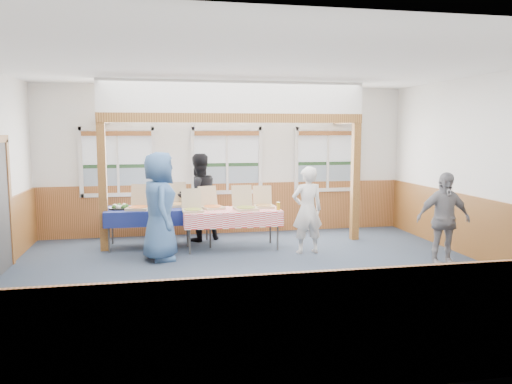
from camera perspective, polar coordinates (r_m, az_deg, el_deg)
floor at (r=7.79m, az=0.29°, el=-9.76°), size 8.00×8.00×0.00m
ceiling at (r=7.52m, az=0.31°, el=14.28°), size 8.00×8.00×0.00m
wall_back at (r=10.93m, az=-3.37°, el=3.62°), size 8.00×0.00×8.00m
wall_front at (r=4.14m, az=10.00°, el=-2.15°), size 8.00×0.00×8.00m
wall_right at (r=9.16m, az=25.65°, el=2.27°), size 0.00×8.00×8.00m
wainscot_back at (r=11.02m, az=-3.31°, el=-1.85°), size 7.98×0.05×1.10m
wainscot_front at (r=4.45m, az=9.58°, el=-15.57°), size 7.98×0.05×1.10m
wainscot_right at (r=9.28m, az=25.18°, el=-4.20°), size 0.05×6.98×1.10m
window_left at (r=10.81m, az=-15.53°, el=3.75°), size 1.56×0.10×1.46m
window_mid at (r=10.88m, az=-3.34°, el=4.02°), size 1.56×0.10×1.46m
window_right at (r=11.43m, az=8.19°, el=4.10°), size 1.56×0.10×1.46m
post_left at (r=9.72m, az=-17.11°, el=0.52°), size 0.15×0.15×2.40m
post_right at (r=10.46m, az=11.28°, el=1.13°), size 0.15×0.15×2.40m
cross_beam at (r=9.73m, az=-2.43°, el=8.44°), size 5.15×0.18×0.18m
table_left at (r=9.90m, az=-10.92°, el=-2.07°), size 2.24×1.53×0.76m
table_right at (r=9.52m, az=-2.78°, el=-2.34°), size 1.97×1.23×0.76m
pizza_box_a at (r=9.78m, az=-13.21°, el=-1.53°), size 0.53×0.60×0.46m
pizza_box_b at (r=10.05m, az=-8.96°, el=-1.21°), size 0.46×0.54×0.45m
pizza_box_c at (r=9.33m, az=-7.27°, el=-1.84°), size 0.39×0.47×0.41m
pizza_box_d at (r=9.65m, az=-5.09°, el=-1.51°), size 0.50×0.56×0.42m
pizza_box_e at (r=9.47m, az=-1.26°, el=-1.63°), size 0.47×0.54×0.44m
pizza_box_f at (r=9.76m, az=0.88°, el=-1.39°), size 0.39×0.47×0.41m
veggie_tray at (r=9.91m, az=-15.27°, el=-1.69°), size 0.43×0.43×0.10m
drink_glass at (r=9.42m, az=2.56°, el=-1.63°), size 0.07×0.07×0.15m
woman_white at (r=9.19m, az=5.88°, el=-2.07°), size 0.61×0.43×1.61m
woman_black at (r=10.27m, az=-6.61°, el=-0.60°), size 1.06×0.95×1.79m
man_blue at (r=8.80m, az=-10.97°, el=-1.63°), size 0.68×0.97×1.89m
person_grey at (r=8.82m, az=20.63°, el=-2.96°), size 0.95×0.45×1.58m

